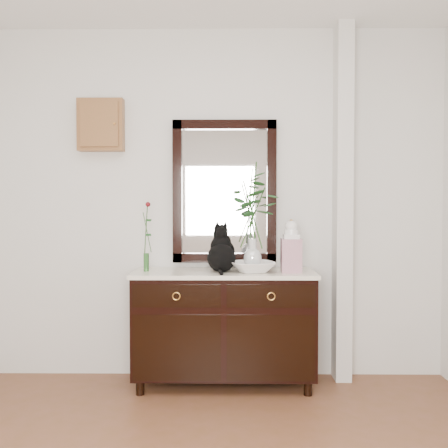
{
  "coord_description": "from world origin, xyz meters",
  "views": [
    {
      "loc": [
        0.14,
        -2.09,
        1.33
      ],
      "look_at": [
        0.1,
        1.63,
        1.2
      ],
      "focal_mm": 42.0,
      "sensor_mm": 36.0,
      "label": 1
    }
  ],
  "objects_px": {
    "sideboard": "(224,322)",
    "lotus_bowl": "(253,267)",
    "cat": "(221,249)",
    "ginger_jar": "(291,246)"
  },
  "relations": [
    {
      "from": "ginger_jar",
      "to": "sideboard",
      "type": "bearing_deg",
      "value": 173.45
    },
    {
      "from": "sideboard",
      "to": "cat",
      "type": "xyz_separation_m",
      "value": [
        -0.02,
        -0.02,
        0.54
      ]
    },
    {
      "from": "sideboard",
      "to": "lotus_bowl",
      "type": "bearing_deg",
      "value": -16.2
    },
    {
      "from": "lotus_bowl",
      "to": "ginger_jar",
      "type": "relative_size",
      "value": 0.82
    },
    {
      "from": "cat",
      "to": "sideboard",
      "type": "bearing_deg",
      "value": 39.73
    },
    {
      "from": "cat",
      "to": "ginger_jar",
      "type": "height_order",
      "value": "ginger_jar"
    },
    {
      "from": "sideboard",
      "to": "cat",
      "type": "relative_size",
      "value": 3.97
    },
    {
      "from": "lotus_bowl",
      "to": "ginger_jar",
      "type": "bearing_deg",
      "value": 0.87
    },
    {
      "from": "cat",
      "to": "lotus_bowl",
      "type": "xyz_separation_m",
      "value": [
        0.23,
        -0.04,
        -0.13
      ]
    },
    {
      "from": "cat",
      "to": "ginger_jar",
      "type": "relative_size",
      "value": 0.87
    }
  ]
}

